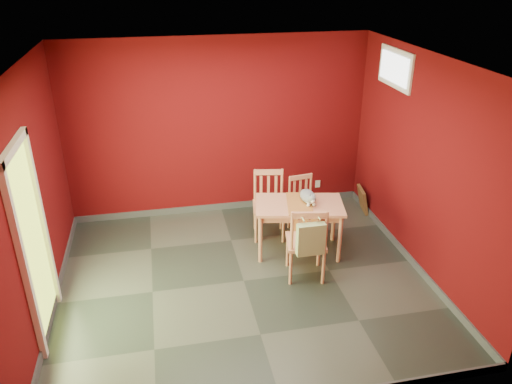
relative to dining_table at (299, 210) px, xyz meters
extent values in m
plane|color=#2D342D|center=(-0.86, -0.55, -0.63)|extent=(4.50, 4.50, 0.00)
plane|color=#52080A|center=(-0.86, 1.45, 0.72)|extent=(4.50, 0.00, 4.50)
plane|color=#52080A|center=(-0.86, -2.55, 0.72)|extent=(4.50, 0.00, 4.50)
plane|color=#52080A|center=(-3.11, -0.55, 0.72)|extent=(0.00, 4.00, 4.00)
plane|color=#52080A|center=(1.39, -0.55, 0.72)|extent=(0.00, 4.00, 4.00)
plane|color=white|center=(-0.86, -0.55, 2.07)|extent=(4.50, 4.50, 0.00)
cube|color=#3F4244|center=(-0.86, 1.43, -0.58)|extent=(4.50, 0.02, 0.10)
cube|color=#3F4244|center=(-3.10, -0.55, -0.58)|extent=(0.03, 4.00, 0.10)
cube|color=#3F4244|center=(1.38, -0.55, -0.58)|extent=(0.03, 4.00, 0.10)
cube|color=#B7D838|center=(-3.10, -0.95, 0.39)|extent=(0.02, 0.85, 2.05)
cube|color=white|center=(-3.07, -1.42, 0.43)|extent=(0.06, 0.08, 2.13)
cube|color=white|center=(-3.07, -0.49, 0.43)|extent=(0.06, 0.08, 2.13)
cube|color=white|center=(-3.07, -0.95, 1.46)|extent=(0.06, 1.01, 0.08)
cube|color=white|center=(1.37, 0.45, 1.72)|extent=(0.03, 0.90, 0.50)
cube|color=white|center=(1.35, 0.45, 1.72)|extent=(0.02, 0.76, 0.36)
cube|color=silver|center=(0.74, 1.43, -0.33)|extent=(0.08, 0.02, 0.12)
cube|color=tan|center=(0.00, 0.00, 0.07)|extent=(1.26, 0.89, 0.04)
cube|color=tan|center=(0.00, 0.00, 0.00)|extent=(1.13, 0.75, 0.10)
cylinder|color=tan|center=(-0.56, -0.17, -0.29)|extent=(0.05, 0.05, 0.68)
cylinder|color=tan|center=(-0.45, 0.38, -0.29)|extent=(0.05, 0.05, 0.68)
cylinder|color=tan|center=(0.45, -0.38, -0.29)|extent=(0.05, 0.05, 0.68)
cylinder|color=tan|center=(0.56, 0.17, -0.29)|extent=(0.05, 0.05, 0.68)
cube|color=#A7632B|center=(0.00, 0.00, 0.09)|extent=(0.45, 0.72, 0.01)
cube|color=#A7632B|center=(0.00, -0.34, -0.08)|extent=(0.32, 0.07, 0.33)
cube|color=tan|center=(-0.30, 0.48, -0.17)|extent=(0.52, 0.52, 0.04)
cylinder|color=tan|center=(-0.52, 0.32, -0.41)|extent=(0.04, 0.04, 0.44)
cylinder|color=tan|center=(-0.46, 0.70, -0.41)|extent=(0.04, 0.04, 0.44)
cylinder|color=tan|center=(-0.14, 0.26, -0.41)|extent=(0.04, 0.04, 0.44)
cylinder|color=tan|center=(-0.08, 0.63, -0.41)|extent=(0.04, 0.04, 0.44)
cylinder|color=tan|center=(-0.46, 0.70, 0.09)|extent=(0.04, 0.04, 0.48)
cylinder|color=tan|center=(-0.08, 0.63, 0.09)|extent=(0.04, 0.04, 0.48)
cube|color=tan|center=(-0.27, 0.67, 0.29)|extent=(0.41, 0.11, 0.07)
cube|color=tan|center=(-0.37, 0.68, 0.05)|extent=(0.04, 0.03, 0.37)
cube|color=tan|center=(-0.27, 0.67, 0.05)|extent=(0.04, 0.03, 0.37)
cube|color=tan|center=(-0.16, 0.65, 0.05)|extent=(0.04, 0.03, 0.37)
cube|color=tan|center=(0.23, 0.50, -0.23)|extent=(0.44, 0.44, 0.04)
cylinder|color=tan|center=(0.09, 0.31, -0.44)|extent=(0.03, 0.03, 0.38)
cylinder|color=tan|center=(0.04, 0.64, -0.44)|extent=(0.03, 0.03, 0.38)
cylinder|color=tan|center=(0.42, 0.35, -0.44)|extent=(0.03, 0.03, 0.38)
cylinder|color=tan|center=(0.37, 0.69, -0.44)|extent=(0.03, 0.03, 0.38)
cylinder|color=tan|center=(0.04, 0.64, 0.00)|extent=(0.03, 0.03, 0.42)
cylinder|color=tan|center=(0.37, 0.69, 0.00)|extent=(0.03, 0.03, 0.42)
cube|color=tan|center=(0.21, 0.66, 0.17)|extent=(0.35, 0.08, 0.07)
cube|color=tan|center=(0.11, 0.65, -0.04)|extent=(0.03, 0.02, 0.33)
cube|color=tan|center=(0.21, 0.66, -0.04)|extent=(0.03, 0.02, 0.33)
cube|color=tan|center=(0.30, 0.68, -0.04)|extent=(0.03, 0.02, 0.33)
cube|color=tan|center=(-0.07, -0.57, -0.15)|extent=(0.54, 0.54, 0.04)
cylinder|color=tan|center=(0.16, -0.41, -0.40)|extent=(0.04, 0.04, 0.46)
cylinder|color=tan|center=(0.09, -0.80, -0.40)|extent=(0.04, 0.04, 0.46)
cylinder|color=tan|center=(-0.24, -0.34, -0.40)|extent=(0.04, 0.04, 0.46)
cylinder|color=tan|center=(-0.31, -0.73, -0.40)|extent=(0.04, 0.04, 0.46)
cylinder|color=tan|center=(0.09, -0.80, 0.12)|extent=(0.04, 0.04, 0.50)
cylinder|color=tan|center=(-0.31, -0.73, 0.12)|extent=(0.04, 0.04, 0.50)
cube|color=tan|center=(-0.11, -0.77, 0.33)|extent=(0.43, 0.11, 0.08)
cube|color=tan|center=(0.00, -0.79, 0.08)|extent=(0.04, 0.03, 0.39)
cube|color=tan|center=(-0.11, -0.77, 0.08)|extent=(0.04, 0.03, 0.39)
cube|color=tan|center=(-0.22, -0.75, 0.08)|extent=(0.04, 0.03, 0.39)
cube|color=#97AA6D|center=(-0.11, -0.85, 0.06)|extent=(0.34, 0.10, 0.40)
cylinder|color=#97AA6D|center=(-0.20, -0.79, 0.32)|extent=(0.02, 0.17, 0.02)
cylinder|color=#97AA6D|center=(-0.01, -0.79, 0.32)|extent=(0.02, 0.17, 0.02)
cube|color=brown|center=(1.33, 0.94, -0.44)|extent=(0.18, 0.40, 0.39)
cube|color=black|center=(1.33, 0.94, -0.44)|extent=(0.12, 0.28, 0.27)
camera|label=1|loc=(-1.75, -5.64, 3.06)|focal=35.00mm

